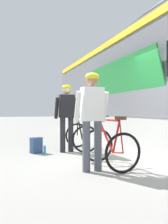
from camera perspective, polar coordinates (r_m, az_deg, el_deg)
name	(u,v)px	position (r m, az deg, el deg)	size (l,w,h in m)	color
ground_plane	(114,164)	(5.17, 6.90, -11.80)	(80.00, 80.00, 0.00)	gray
cyclist_near_in_dark	(67,112)	(6.51, -3.98, 0.05)	(0.62, 0.32, 1.76)	#232328
cyclist_far_in_white	(92,112)	(4.44, 1.87, -0.08)	(0.61, 0.31, 1.76)	#4C515B
bicycle_near_black	(81,135)	(6.86, -0.64, -5.39)	(0.80, 1.13, 0.99)	black
bicycle_far_red	(109,146)	(4.82, 5.84, -7.83)	(0.78, 1.11, 0.99)	black
backpack_on_platform	(36,145)	(6.50, -10.91, -7.50)	(0.28, 0.18, 0.40)	navy
water_bottle_near_the_bikes	(98,156)	(5.41, 3.18, -10.12)	(0.07, 0.07, 0.21)	red
water_bottle_by_the_backpack	(45,150)	(6.34, -8.99, -8.56)	(0.06, 0.06, 0.21)	#338CCC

